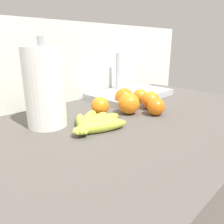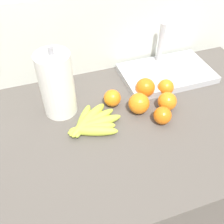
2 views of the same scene
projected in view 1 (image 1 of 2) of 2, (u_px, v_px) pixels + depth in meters
name	position (u px, v px, depth m)	size (l,w,h in m)	color
wall_back	(66.00, 155.00, 1.14)	(1.81, 0.06, 1.30)	silver
banana_bunch	(93.00, 123.00, 0.71)	(0.22, 0.20, 0.04)	#B7C83F
orange_back_right	(129.00, 104.00, 0.85)	(0.08, 0.08, 0.08)	orange
orange_back_left	(150.00, 100.00, 0.92)	(0.08, 0.08, 0.08)	orange
orange_far_right	(100.00, 106.00, 0.85)	(0.07, 0.07, 0.07)	orange
orange_right	(140.00, 96.00, 1.00)	(0.07, 0.07, 0.07)	orange
orange_front	(124.00, 97.00, 0.95)	(0.08, 0.08, 0.08)	orange
orange_center	(156.00, 106.00, 0.84)	(0.07, 0.07, 0.07)	orange
paper_towel_roll	(45.00, 88.00, 0.71)	(0.13, 0.13, 0.29)	white
sink_basin	(130.00, 93.00, 1.13)	(0.41, 0.26, 0.22)	#B7BABF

